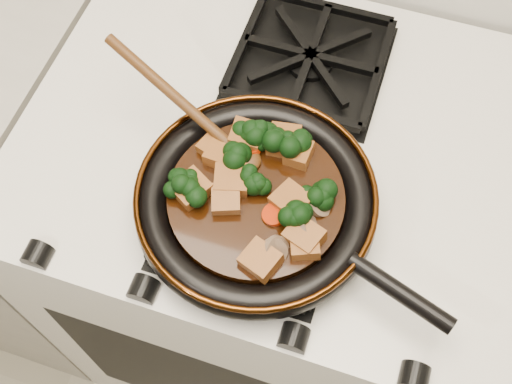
% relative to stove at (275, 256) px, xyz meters
% --- Properties ---
extents(stove, '(0.76, 0.60, 0.90)m').
position_rel_stove_xyz_m(stove, '(0.00, 0.00, 0.00)').
color(stove, silver).
rests_on(stove, ground).
extents(burner_grate_front, '(0.23, 0.23, 0.03)m').
position_rel_stove_xyz_m(burner_grate_front, '(0.00, -0.14, 0.46)').
color(burner_grate_front, black).
rests_on(burner_grate_front, stove).
extents(burner_grate_back, '(0.23, 0.23, 0.03)m').
position_rel_stove_xyz_m(burner_grate_back, '(0.00, 0.14, 0.46)').
color(burner_grate_back, black).
rests_on(burner_grate_back, stove).
extents(skillet, '(0.43, 0.32, 0.05)m').
position_rel_stove_xyz_m(skillet, '(0.01, -0.13, 0.49)').
color(skillet, black).
rests_on(skillet, burner_grate_front).
extents(braising_sauce, '(0.23, 0.23, 0.02)m').
position_rel_stove_xyz_m(braising_sauce, '(0.00, -0.13, 0.50)').
color(braising_sauce, black).
rests_on(braising_sauce, skillet).
extents(tofu_cube_0, '(0.05, 0.05, 0.03)m').
position_rel_stove_xyz_m(tofu_cube_0, '(-0.04, -0.06, 0.52)').
color(tofu_cube_0, brown).
rests_on(tofu_cube_0, braising_sauce).
extents(tofu_cube_1, '(0.04, 0.04, 0.02)m').
position_rel_stove_xyz_m(tofu_cube_1, '(0.04, -0.06, 0.52)').
color(tofu_cube_1, brown).
rests_on(tofu_cube_1, braising_sauce).
extents(tofu_cube_2, '(0.05, 0.05, 0.03)m').
position_rel_stove_xyz_m(tofu_cube_2, '(0.04, -0.22, 0.52)').
color(tofu_cube_2, brown).
rests_on(tofu_cube_2, braising_sauce).
extents(tofu_cube_3, '(0.05, 0.04, 0.02)m').
position_rel_stove_xyz_m(tofu_cube_3, '(-0.07, -0.09, 0.52)').
color(tofu_cube_3, brown).
rests_on(tofu_cube_3, braising_sauce).
extents(tofu_cube_4, '(0.05, 0.05, 0.03)m').
position_rel_stove_xyz_m(tofu_cube_4, '(-0.03, -0.15, 0.52)').
color(tofu_cube_4, brown).
rests_on(tofu_cube_4, braising_sauce).
extents(tofu_cube_5, '(0.06, 0.06, 0.03)m').
position_rel_stove_xyz_m(tofu_cube_5, '(-0.08, -0.15, 0.52)').
color(tofu_cube_5, brown).
rests_on(tofu_cube_5, braising_sauce).
extents(tofu_cube_6, '(0.06, 0.05, 0.03)m').
position_rel_stove_xyz_m(tofu_cube_6, '(0.08, -0.17, 0.52)').
color(tofu_cube_6, brown).
rests_on(tofu_cube_6, braising_sauce).
extents(tofu_cube_7, '(0.05, 0.05, 0.02)m').
position_rel_stove_xyz_m(tofu_cube_7, '(-0.03, -0.13, 0.52)').
color(tofu_cube_7, brown).
rests_on(tofu_cube_7, braising_sauce).
extents(tofu_cube_8, '(0.04, 0.04, 0.03)m').
position_rel_stove_xyz_m(tofu_cube_8, '(-0.06, -0.09, 0.52)').
color(tofu_cube_8, brown).
rests_on(tofu_cube_8, braising_sauce).
extents(tofu_cube_9, '(0.05, 0.05, 0.02)m').
position_rel_stove_xyz_m(tofu_cube_9, '(0.08, -0.18, 0.52)').
color(tofu_cube_9, brown).
rests_on(tofu_cube_9, braising_sauce).
extents(tofu_cube_10, '(0.06, 0.06, 0.03)m').
position_rel_stove_xyz_m(tofu_cube_10, '(0.05, -0.13, 0.52)').
color(tofu_cube_10, brown).
rests_on(tofu_cube_10, braising_sauce).
extents(tofu_cube_11, '(0.05, 0.05, 0.03)m').
position_rel_stove_xyz_m(tofu_cube_11, '(0.01, -0.05, 0.52)').
color(tofu_cube_11, brown).
rests_on(tofu_cube_11, braising_sauce).
extents(broccoli_floret_0, '(0.09, 0.09, 0.07)m').
position_rel_stove_xyz_m(broccoli_floret_0, '(-0.03, -0.05, 0.52)').
color(broccoli_floret_0, black).
rests_on(broccoli_floret_0, braising_sauce).
extents(broccoli_floret_1, '(0.08, 0.09, 0.07)m').
position_rel_stove_xyz_m(broccoli_floret_1, '(-0.01, -0.05, 0.52)').
color(broccoli_floret_1, black).
rests_on(broccoli_floret_1, braising_sauce).
extents(broccoli_floret_2, '(0.08, 0.09, 0.05)m').
position_rel_stove_xyz_m(broccoli_floret_2, '(-0.00, -0.13, 0.52)').
color(broccoli_floret_2, black).
rests_on(broccoli_floret_2, braising_sauce).
extents(broccoli_floret_3, '(0.08, 0.09, 0.06)m').
position_rel_stove_xyz_m(broccoli_floret_3, '(-0.03, -0.06, 0.52)').
color(broccoli_floret_3, black).
rests_on(broccoli_floret_3, braising_sauce).
extents(broccoli_floret_4, '(0.09, 0.09, 0.07)m').
position_rel_stove_xyz_m(broccoli_floret_4, '(-0.03, -0.10, 0.52)').
color(broccoli_floret_4, black).
rests_on(broccoli_floret_4, braising_sauce).
extents(broccoli_floret_5, '(0.09, 0.09, 0.07)m').
position_rel_stove_xyz_m(broccoli_floret_5, '(0.03, -0.05, 0.52)').
color(broccoli_floret_5, black).
rests_on(broccoli_floret_5, braising_sauce).
extents(broccoli_floret_6, '(0.09, 0.09, 0.07)m').
position_rel_stove_xyz_m(broccoli_floret_6, '(-0.07, -0.16, 0.52)').
color(broccoli_floret_6, black).
rests_on(broccoli_floret_6, braising_sauce).
extents(broccoli_floret_7, '(0.09, 0.08, 0.07)m').
position_rel_stove_xyz_m(broccoli_floret_7, '(0.08, -0.11, 0.52)').
color(broccoli_floret_7, black).
rests_on(broccoli_floret_7, braising_sauce).
extents(broccoli_floret_8, '(0.08, 0.09, 0.06)m').
position_rel_stove_xyz_m(broccoli_floret_8, '(0.06, -0.15, 0.52)').
color(broccoli_floret_8, black).
rests_on(broccoli_floret_8, braising_sauce).
extents(broccoli_floret_9, '(0.08, 0.09, 0.07)m').
position_rel_stove_xyz_m(broccoli_floret_9, '(-0.09, -0.15, 0.52)').
color(broccoli_floret_9, black).
rests_on(broccoli_floret_9, braising_sauce).
extents(carrot_coin_0, '(0.03, 0.03, 0.02)m').
position_rel_stove_xyz_m(carrot_coin_0, '(0.03, -0.15, 0.51)').
color(carrot_coin_0, '#B12404').
rests_on(carrot_coin_0, braising_sauce).
extents(carrot_coin_1, '(0.03, 0.03, 0.02)m').
position_rel_stove_xyz_m(carrot_coin_1, '(-0.02, -0.05, 0.51)').
color(carrot_coin_1, '#B12404').
rests_on(carrot_coin_1, braising_sauce).
extents(carrot_coin_2, '(0.03, 0.03, 0.02)m').
position_rel_stove_xyz_m(carrot_coin_2, '(-0.00, -0.12, 0.51)').
color(carrot_coin_2, '#B12404').
rests_on(carrot_coin_2, braising_sauce).
extents(carrot_coin_3, '(0.03, 0.03, 0.02)m').
position_rel_stove_xyz_m(carrot_coin_3, '(-0.03, -0.07, 0.51)').
color(carrot_coin_3, '#B12404').
rests_on(carrot_coin_3, braising_sauce).
extents(mushroom_slice_0, '(0.04, 0.04, 0.03)m').
position_rel_stove_xyz_m(mushroom_slice_0, '(0.08, -0.12, 0.52)').
color(mushroom_slice_0, brown).
rests_on(mushroom_slice_0, braising_sauce).
extents(mushroom_slice_1, '(0.04, 0.04, 0.03)m').
position_rel_stove_xyz_m(mushroom_slice_1, '(0.05, -0.20, 0.52)').
color(mushroom_slice_1, brown).
rests_on(mushroom_slice_1, braising_sauce).
extents(mushroom_slice_2, '(0.04, 0.05, 0.03)m').
position_rel_stove_xyz_m(mushroom_slice_2, '(0.08, -0.16, 0.52)').
color(mushroom_slice_2, brown).
rests_on(mushroom_slice_2, braising_sauce).
extents(mushroom_slice_3, '(0.04, 0.04, 0.03)m').
position_rel_stove_xyz_m(mushroom_slice_3, '(0.05, -0.20, 0.52)').
color(mushroom_slice_3, brown).
rests_on(mushroom_slice_3, braising_sauce).
extents(wooden_spoon, '(0.15, 0.08, 0.24)m').
position_rel_stove_xyz_m(wooden_spoon, '(-0.09, -0.06, 0.53)').
color(wooden_spoon, '#4A290F').
rests_on(wooden_spoon, braising_sauce).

